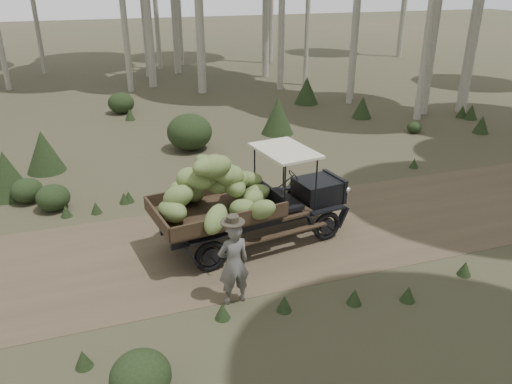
{
  "coord_description": "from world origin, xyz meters",
  "views": [
    {
      "loc": [
        -3.88,
        -9.07,
        5.37
      ],
      "look_at": [
        -0.77,
        -0.0,
        1.15
      ],
      "focal_mm": 35.0,
      "sensor_mm": 36.0,
      "label": 1
    }
  ],
  "objects": [
    {
      "name": "banana_truck",
      "position": [
        -1.28,
        -0.08,
        1.26
      ],
      "size": [
        4.49,
        2.45,
        2.19
      ],
      "rotation": [
        0.0,
        0.0,
        0.15
      ],
      "color": "black",
      "rests_on": "ground"
    },
    {
      "name": "dirt_track",
      "position": [
        0.0,
        0.0,
        0.0
      ],
      "size": [
        70.0,
        4.0,
        0.01
      ],
      "primitive_type": "cube",
      "color": "brown",
      "rests_on": "ground"
    },
    {
      "name": "ground",
      "position": [
        0.0,
        0.0,
        0.0
      ],
      "size": [
        120.0,
        120.0,
        0.0
      ],
      "primitive_type": "plane",
      "color": "#473D2B",
      "rests_on": "ground"
    },
    {
      "name": "farmer",
      "position": [
        -1.86,
        -1.99,
        0.8
      ],
      "size": [
        0.6,
        0.46,
        1.7
      ],
      "rotation": [
        0.0,
        0.0,
        3.24
      ],
      "color": "#5A5853",
      "rests_on": "ground"
    },
    {
      "name": "undergrowth",
      "position": [
        -1.4,
        2.9,
        0.51
      ],
      "size": [
        22.14,
        22.85,
        1.3
      ],
      "color": "#233319",
      "rests_on": "ground"
    }
  ]
}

